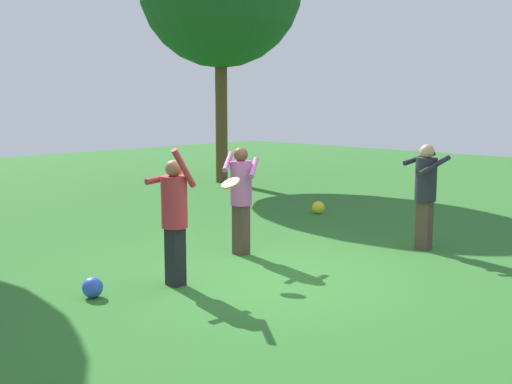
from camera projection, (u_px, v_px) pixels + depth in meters
The scene contains 7 objects.
ground_plane at pixel (269, 276), 8.53m from camera, with size 40.00×40.00×0.00m, color #2D6B28.
person_thrower at pixel (174, 211), 7.98m from camera, with size 0.58×0.49×1.82m.
person_catcher at pixel (241, 191), 9.59m from camera, with size 0.74×0.73×1.68m.
person_bystander at pixel (426, 187), 9.90m from camera, with size 0.73×0.68×1.71m.
frisbee at pixel (231, 183), 8.68m from camera, with size 0.28×0.29×0.14m.
ball_yellow at pixel (318, 208), 13.15m from camera, with size 0.27×0.27×0.27m, color yellow.
ball_blue at pixel (92, 287), 7.58m from camera, with size 0.26×0.26×0.26m, color blue.
Camera 1 is at (-6.04, -5.64, 2.41)m, focal length 43.43 mm.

